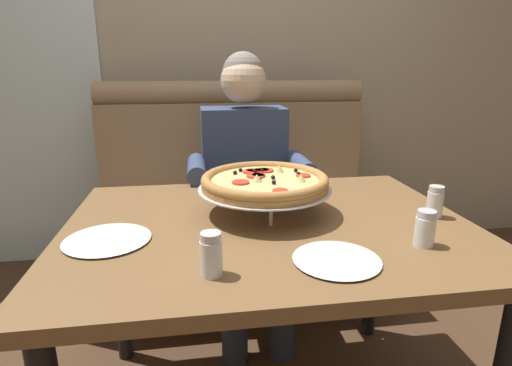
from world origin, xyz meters
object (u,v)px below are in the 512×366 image
diner_main (246,176)px  pizza (266,182)px  plate_near_left (337,258)px  shaker_pepper_flakes (435,204)px  shaker_parmesan (425,231)px  shaker_oregano (211,257)px  plate_near_right (107,238)px  dining_table (269,247)px  booth_bench (238,218)px

diner_main → pizza: (-0.01, -0.58, 0.14)m
plate_near_left → pizza: bearing=107.0°
diner_main → shaker_pepper_flakes: bearing=-53.7°
shaker_parmesan → shaker_pepper_flakes: shaker_pepper_flakes is taller
shaker_oregano → plate_near_right: size_ratio=0.44×
dining_table → pizza: size_ratio=2.88×
plate_near_right → plate_near_left: bearing=-19.7°
booth_bench → plate_near_left: 1.27m
shaker_parmesan → plate_near_left: (-0.26, -0.06, -0.03)m
pizza → plate_near_left: bearing=-73.0°
shaker_oregano → dining_table: bearing=58.1°
plate_near_left → shaker_parmesan: bearing=11.9°
dining_table → shaker_oregano: 0.38m
dining_table → pizza: bearing=86.6°
pizza → shaker_parmesan: (0.38, -0.31, -0.06)m
booth_bench → diner_main: diner_main is taller
booth_bench → pizza: 0.96m
booth_bench → diner_main: (0.01, -0.27, 0.31)m
shaker_oregano → diner_main: bearing=78.1°
shaker_pepper_flakes → booth_bench: bearing=118.6°
dining_table → shaker_parmesan: bearing=-31.1°
shaker_oregano → plate_near_right: 0.36m
shaker_pepper_flakes → plate_near_left: bearing=-148.9°
diner_main → shaker_pepper_flakes: (0.51, -0.70, 0.08)m
shaker_parmesan → shaker_oregano: (-0.57, -0.08, 0.00)m
pizza → booth_bench: bearing=90.3°
shaker_pepper_flakes → plate_near_left: size_ratio=0.47×
pizza → plate_near_left: size_ratio=1.96×
shaker_parmesan → plate_near_right: size_ratio=0.42×
diner_main → plate_near_left: bearing=-83.8°
shaker_parmesan → dining_table: bearing=148.9°
pizza → dining_table: bearing=-93.4°
dining_table → plate_near_right: bearing=-170.9°
dining_table → diner_main: diner_main is taller
shaker_pepper_flakes → pizza: bearing=167.2°
shaker_oregano → shaker_pepper_flakes: 0.77m
shaker_oregano → plate_near_left: shaker_oregano is taller
diner_main → shaker_parmesan: size_ratio=12.88×
diner_main → shaker_parmesan: bearing=-67.7°
pizza → plate_near_right: (-0.47, -0.16, -0.09)m
pizza → shaker_pepper_flakes: pizza is taller
booth_bench → shaker_parmesan: 1.28m
booth_bench → shaker_oregano: bearing=-98.7°
shaker_parmesan → diner_main: bearing=112.3°
diner_main → plate_near_left: 0.96m
pizza → plate_near_left: pizza is taller
shaker_pepper_flakes → diner_main: bearing=126.3°
booth_bench → shaker_parmesan: bearing=-71.8°
diner_main → plate_near_right: size_ratio=5.38×
plate_near_right → pizza: bearing=18.5°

